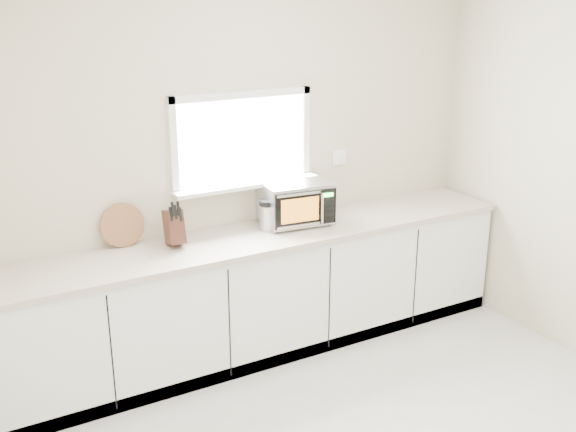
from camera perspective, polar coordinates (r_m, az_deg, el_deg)
back_wall at (r=4.95m, az=-3.93°, el=4.36°), size 4.00×0.17×2.70m
cabinets at (r=5.01m, az=-2.23°, el=-6.67°), size 3.92×0.60×0.88m
countertop at (r=4.82m, az=-2.24°, el=-1.76°), size 3.92×0.64×0.04m
microwave at (r=4.99m, az=0.65°, el=1.24°), size 0.53×0.45×0.32m
knife_block at (r=4.62m, az=-9.62°, el=-0.85°), size 0.12×0.23×0.33m
cutting_board at (r=4.67m, az=-13.84°, el=-0.75°), size 0.30×0.07×0.30m
coffee_grinder at (r=4.87m, az=-1.70°, el=0.13°), size 0.14×0.14×0.23m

